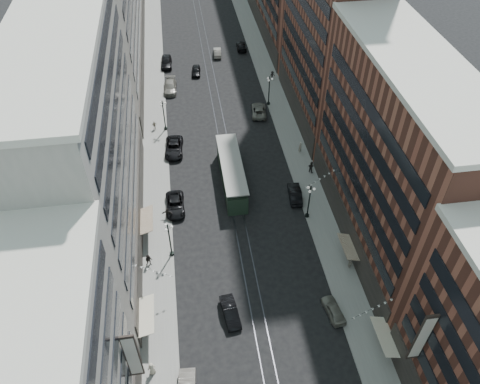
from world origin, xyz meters
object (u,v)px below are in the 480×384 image
lamppost_sw_mid (164,114)px  pedestrian_6 (154,125)px  streetcar (232,174)px  car_14 (217,52)px  car_12 (241,46)px  pedestrian_5 (167,213)px  car_4 (334,310)px  car_2 (175,205)px  car_9 (166,62)px  pedestrian_8 (300,147)px  lamppost_se_far (309,201)px  car_8 (170,87)px  pedestrian_4 (350,263)px  car_5 (230,312)px  pedestrian_9 (272,75)px  pedestrian_1 (152,368)px  lamppost_se_mid (269,90)px  lamppost_sw_far (170,239)px  car_7 (174,148)px  car_10 (295,194)px  car_13 (196,71)px  car_11 (259,110)px  pedestrian_7 (311,167)px  pedestrian_2 (149,260)px

lamppost_sw_mid → pedestrian_6: (-1.78, 0.26, -2.17)m
streetcar → car_14: 39.57m
car_12 → pedestrian_5: (-17.01, -47.33, 0.25)m
car_4 → car_2: bearing=-56.6°
car_9 → pedestrian_8: (19.91, -31.01, 0.18)m
lamppost_se_far → car_8: size_ratio=0.98×
lamppost_sw_mid → pedestrian_4: bearing=-56.4°
car_5 → pedestrian_9: pedestrian_9 is taller
car_12 → pedestrian_1: bearing=76.9°
lamppost_se_far → pedestrian_8: 14.19m
lamppost_sw_mid → car_2: bearing=-87.6°
lamppost_se_mid → car_14: size_ratio=1.29×
lamppost_sw_far → car_7: (1.18, 20.89, -2.28)m
lamppost_sw_far → pedestrian_4: 22.08m
lamppost_sw_far → car_8: size_ratio=0.98×
lamppost_se_far → car_10: lamppost_se_far is taller
lamppost_se_far → streetcar: (-9.20, 8.37, -1.35)m
car_4 → car_12: size_ratio=0.85×
lamppost_se_mid → car_2: bearing=-126.4°
pedestrian_1 → car_2: bearing=-117.7°
car_9 → pedestrian_8: pedestrian_8 is taller
lamppost_sw_far → pedestrian_4: size_ratio=3.65×
car_13 → pedestrian_8: size_ratio=2.21×
lamppost_sw_far → pedestrian_8: lamppost_sw_far is taller
pedestrian_4 → car_11: 34.89m
lamppost_se_far → car_9: (-17.60, 44.87, -2.21)m
car_7 → car_12: 36.47m
car_10 → car_14: size_ratio=1.10×
pedestrian_6 → lamppost_se_mid: bearing=-175.6°
car_9 → pedestrian_7: size_ratio=2.72×
streetcar → lamppost_sw_mid: bearing=122.2°
pedestrian_4 → car_9: size_ratio=0.29×
streetcar → car_8: 28.17m
pedestrian_2 → pedestrian_9: 47.96m
lamppost_sw_mid → pedestrian_8: lamppost_sw_mid is taller
car_11 → car_13: size_ratio=1.30×
car_14 → car_13: bearing=59.3°
lamppost_sw_mid → pedestrian_5: 20.56m
lamppost_sw_mid → car_10: size_ratio=1.17×
car_14 → car_4: bearing=99.9°
car_9 → pedestrian_1: bearing=-90.5°
car_4 → pedestrian_4: pedestrian_4 is taller
car_11 → pedestrian_6: size_ratio=3.38×
lamppost_sw_far → car_10: 19.45m
car_10 → car_13: bearing=-67.5°
car_2 → pedestrian_7: (20.38, 4.79, 0.36)m
pedestrian_9 → car_9: bearing=142.7°
car_8 → car_13: size_ratio=1.39×
car_2 → car_8: car_8 is taller
car_7 → pedestrian_7: 21.53m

